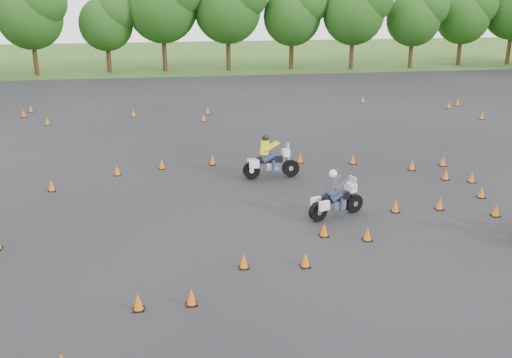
% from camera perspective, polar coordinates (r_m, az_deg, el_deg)
% --- Properties ---
extents(ground, '(140.00, 140.00, 0.00)m').
position_cam_1_polar(ground, '(18.32, 1.87, -7.61)').
color(ground, '#2D5119').
rests_on(ground, ground).
extents(asphalt_pad, '(62.00, 62.00, 0.00)m').
position_cam_1_polar(asphalt_pad, '(23.76, -0.72, -1.17)').
color(asphalt_pad, black).
rests_on(asphalt_pad, ground).
extents(treeline, '(87.07, 32.62, 11.01)m').
position_cam_1_polar(treeline, '(51.22, -1.18, 15.03)').
color(treeline, '#1D4513').
rests_on(treeline, ground).
extents(traffic_cones, '(36.24, 33.25, 0.45)m').
position_cam_1_polar(traffic_cones, '(23.30, -0.74, -1.00)').
color(traffic_cones, '#E75F09').
rests_on(traffic_cones, asphalt_pad).
extents(rider_grey, '(2.48, 1.57, 1.83)m').
position_cam_1_polar(rider_grey, '(21.07, 8.11, -1.40)').
color(rider_grey, '#373A3E').
rests_on(rider_grey, ground).
extents(rider_yellow, '(2.56, 0.87, 1.95)m').
position_cam_1_polar(rider_yellow, '(24.99, 1.56, 2.22)').
color(rider_yellow, yellow).
rests_on(rider_yellow, ground).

